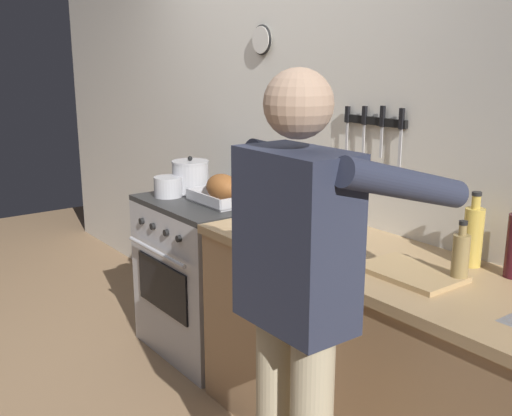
# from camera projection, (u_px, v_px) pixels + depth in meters

# --- Properties ---
(wall_back) EXTENTS (6.00, 0.13, 2.60)m
(wall_back) POSITION_uv_depth(u_px,v_px,m) (284.00, 127.00, 3.37)
(wall_back) COLOR white
(wall_back) RESTS_ON ground
(counter_block) EXTENTS (2.03, 0.65, 0.90)m
(counter_block) POSITION_uv_depth(u_px,v_px,m) (405.00, 375.00, 2.43)
(counter_block) COLOR tan
(counter_block) RESTS_ON ground
(stove) EXTENTS (0.76, 0.67, 0.90)m
(stove) POSITION_uv_depth(u_px,v_px,m) (210.00, 275.00, 3.54)
(stove) COLOR #BCBCC1
(stove) RESTS_ON ground
(person_cook) EXTENTS (0.51, 0.63, 1.66)m
(person_cook) POSITION_uv_depth(u_px,v_px,m) (300.00, 295.00, 1.94)
(person_cook) COLOR #C6B793
(person_cook) RESTS_ON ground
(roasting_pan) EXTENTS (0.35, 0.26, 0.16)m
(roasting_pan) POSITION_uv_depth(u_px,v_px,m) (222.00, 191.00, 3.34)
(roasting_pan) COLOR #B7B7BC
(roasting_pan) RESTS_ON stove
(stock_pot) EXTENTS (0.22, 0.22, 0.22)m
(stock_pot) POSITION_uv_depth(u_px,v_px,m) (191.00, 177.00, 3.58)
(stock_pot) COLOR #B7B7BC
(stock_pot) RESTS_ON stove
(saucepan) EXTENTS (0.16, 0.16, 0.12)m
(saucepan) POSITION_uv_depth(u_px,v_px,m) (168.00, 187.00, 3.48)
(saucepan) COLOR #B7B7BC
(saucepan) RESTS_ON stove
(cutting_board) EXTENTS (0.36, 0.24, 0.02)m
(cutting_board) POSITION_uv_depth(u_px,v_px,m) (411.00, 273.00, 2.26)
(cutting_board) COLOR tan
(cutting_board) RESTS_ON counter_block
(bottle_cooking_oil) EXTENTS (0.08, 0.08, 0.29)m
(bottle_cooking_oil) POSITION_uv_depth(u_px,v_px,m) (473.00, 235.00, 2.33)
(bottle_cooking_oil) COLOR gold
(bottle_cooking_oil) RESTS_ON counter_block
(bottle_vinegar) EXTENTS (0.06, 0.06, 0.23)m
(bottle_vinegar) POSITION_uv_depth(u_px,v_px,m) (460.00, 257.00, 2.17)
(bottle_vinegar) COLOR #997F4C
(bottle_vinegar) RESTS_ON counter_block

